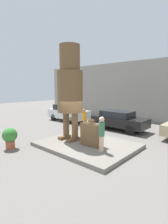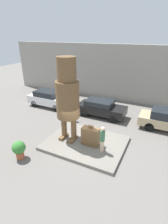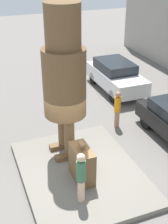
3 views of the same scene
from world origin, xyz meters
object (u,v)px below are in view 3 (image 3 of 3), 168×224
tourist (81,176)px  statue_figure (64,73)px  giant_suitcase (82,164)px  parked_car_white (116,75)px  worker_hivis (117,108)px

tourist → statue_figure: bearing=171.5°
giant_suitcase → tourist: size_ratio=0.83×
tourist → parked_car_white: 8.98m
parked_car_white → worker_hivis: bearing=-25.6°
statue_figure → parked_car_white: statue_figure is taller
giant_suitcase → parked_car_white: 7.99m
parked_car_white → worker_hivis: size_ratio=2.54×
statue_figure → parked_car_white: bearing=137.9°
giant_suitcase → worker_hivis: worker_hivis is taller
giant_suitcase → worker_hivis: size_ratio=0.85×
tourist → worker_hivis: tourist is taller
giant_suitcase → parked_car_white: giant_suitcase is taller
giant_suitcase → statue_figure: bearing=-179.8°
tourist → parked_car_white: tourist is taller
tourist → worker_hivis: (-3.91, 3.17, -0.22)m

